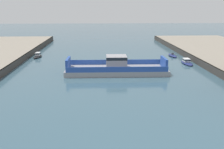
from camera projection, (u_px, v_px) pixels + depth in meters
name	position (u px, v px, depth m)	size (l,w,h in m)	color
chain_ferry	(116.00, 68.00, 53.55)	(21.52, 7.46, 3.78)	#939399
moored_boat_near_left	(38.00, 56.00, 70.34)	(2.10, 5.23, 1.36)	black
moored_boat_mid_left	(172.00, 56.00, 71.69)	(2.09, 5.44, 1.02)	navy
moored_boat_far_right	(187.00, 62.00, 62.55)	(2.09, 6.06, 1.27)	navy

